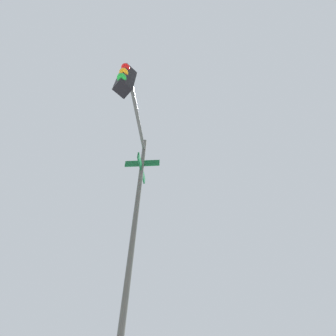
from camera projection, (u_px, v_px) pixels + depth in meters
name	position (u px, v px, depth m)	size (l,w,h in m)	color
traffic_signal_near	(132.00, 157.00, 4.22)	(2.36, 2.10, 6.11)	#474C47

